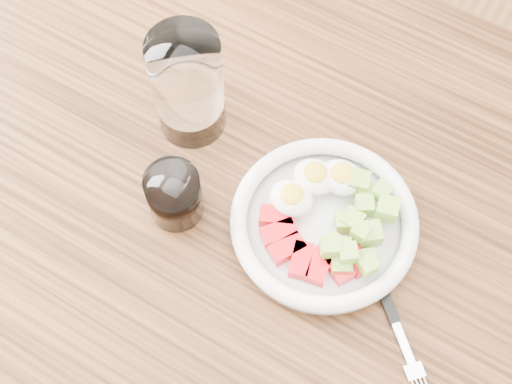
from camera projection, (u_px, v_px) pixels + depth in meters
The scene contains 6 objects.
ground at pixel (258, 348), 1.63m from camera, with size 4.00×4.00×0.00m, color brown.
dining_table at pixel (258, 240), 1.03m from camera, with size 1.50×0.90×0.77m.
bowl at pixel (325, 221), 0.91m from camera, with size 0.24×0.24×0.06m.
fork at pixel (389, 307), 0.88m from camera, with size 0.16×0.15×0.01m.
water_glass at pixel (188, 86), 0.92m from camera, with size 0.09×0.09×0.17m, color white.
coffee_glass at pixel (174, 195), 0.90m from camera, with size 0.07×0.07×0.08m.
Camera 1 is at (0.19, -0.33, 1.63)m, focal length 50.00 mm.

